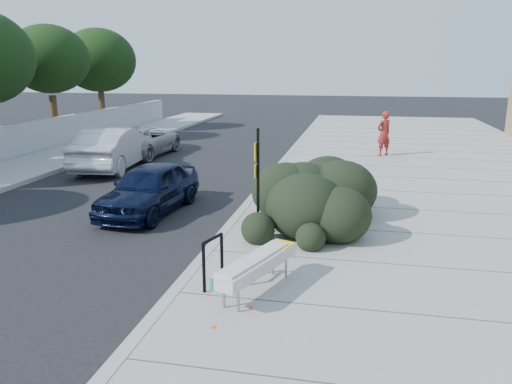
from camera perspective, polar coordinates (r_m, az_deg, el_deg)
ground at (r=10.47m, az=-5.49°, el=-7.41°), size 120.00×120.00×0.00m
sidewalk_near at (r=15.02m, az=21.48°, el=-1.36°), size 11.20×50.00×0.15m
curb_near at (r=15.06m, az=0.05°, el=-0.27°), size 0.22×50.00×0.17m
curb_far at (r=18.38m, az=-25.20°, el=1.01°), size 0.22×50.00×0.17m
tree_far_e at (r=27.94m, az=-22.59°, el=13.82°), size 4.00×4.00×5.90m
tree_far_f at (r=32.23m, az=-17.54°, el=14.15°), size 4.40×4.40×6.07m
bench at (r=8.39m, az=0.11°, el=-8.32°), size 1.10×2.02×0.61m
bike_rack at (r=8.60m, az=-4.94°, el=-7.38°), size 0.22×0.59×0.89m
sign_post at (r=11.02m, az=0.16°, el=2.01°), size 0.09×0.28×2.39m
hedge at (r=12.19m, az=6.25°, el=0.31°), size 2.25×4.27×1.57m
sedan_navy at (r=13.67m, az=-12.08°, el=0.40°), size 1.85×3.99×1.32m
wagon_silver at (r=19.94m, az=-15.96°, el=4.85°), size 2.22×5.02×1.60m
suv_silver at (r=22.70m, az=-12.77°, el=5.72°), size 2.25×4.68×1.28m
pedestrian at (r=21.85m, az=14.41°, el=6.50°), size 0.82×0.78×1.88m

